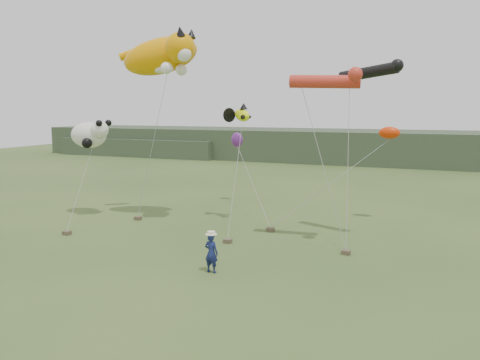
# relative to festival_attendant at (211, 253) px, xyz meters

# --- Properties ---
(ground) EXTENTS (120.00, 120.00, 0.00)m
(ground) POSITION_rel_festival_attendant_xyz_m (-1.52, 0.19, -0.83)
(ground) COLOR #385123
(ground) RESTS_ON ground
(headland) EXTENTS (90.00, 13.00, 4.00)m
(headland) POSITION_rel_festival_attendant_xyz_m (-4.63, 44.88, 1.10)
(headland) COLOR #2D3D28
(headland) RESTS_ON ground
(festival_attendant) EXTENTS (0.63, 0.44, 1.65)m
(festival_attendant) POSITION_rel_festival_attendant_xyz_m (0.00, 0.00, 0.00)
(festival_attendant) COLOR navy
(festival_attendant) RESTS_ON ground
(sandbag_anchors) EXTENTS (14.91, 5.18, 0.21)m
(sandbag_anchors) POSITION_rel_festival_attendant_xyz_m (-2.85, 4.98, -0.72)
(sandbag_anchors) COLOR brown
(sandbag_anchors) RESTS_ON ground
(cat_kite) EXTENTS (6.11, 3.53, 3.01)m
(cat_kite) POSITION_rel_festival_attendant_xyz_m (-6.71, 7.67, 9.03)
(cat_kite) COLOR orange
(cat_kite) RESTS_ON ground
(fish_kite) EXTENTS (2.39, 1.56, 1.18)m
(fish_kite) POSITION_rel_festival_attendant_xyz_m (-2.64, 8.94, 5.56)
(fish_kite) COLOR #F0FF09
(fish_kite) RESTS_ON ground
(tube_kites) EXTENTS (5.22, 3.72, 1.45)m
(tube_kites) POSITION_rel_festival_attendant_xyz_m (4.24, 6.91, 7.47)
(tube_kites) COLOR black
(tube_kites) RESTS_ON ground
(panda_kite) EXTENTS (2.86, 1.85, 1.77)m
(panda_kite) POSITION_rel_festival_attendant_xyz_m (-11.59, 6.69, 4.32)
(panda_kite) COLOR white
(panda_kite) RESTS_ON ground
(misc_kites) EXTENTS (11.72, 2.65, 1.68)m
(misc_kites) POSITION_rel_festival_attendant_xyz_m (0.83, 13.34, 4.13)
(misc_kites) COLOR red
(misc_kites) RESTS_ON ground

